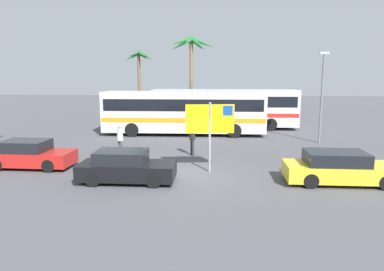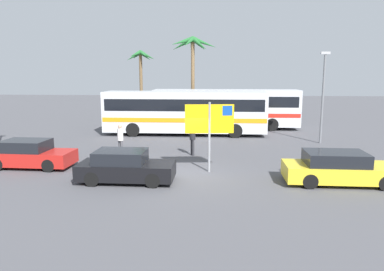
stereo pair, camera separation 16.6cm
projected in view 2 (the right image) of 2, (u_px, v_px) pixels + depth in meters
ground at (179, 174)px, 16.00m from camera, size 120.00×120.00×0.00m
bus_front_coach at (185, 111)px, 26.25m from camera, size 11.77×2.49×3.17m
bus_rear_coach at (226, 107)px, 29.34m from camera, size 11.77×2.49×3.17m
ferry_sign at (210, 122)px, 16.05m from camera, size 2.19×0.30×3.20m
car_red at (30, 154)px, 17.14m from camera, size 4.06×1.79×1.32m
car_yellow at (340, 169)px, 14.56m from camera, size 4.61×1.81×1.32m
car_black at (125, 167)px, 14.84m from camera, size 3.96×1.70×1.32m
pedestrian_by_bus at (120, 137)px, 19.56m from camera, size 0.32×0.32×1.74m
pedestrian_near_sign at (192, 136)px, 19.57m from camera, size 0.32×0.32×1.82m
lamp_post_right_side at (323, 93)px, 22.74m from camera, size 0.56×0.20×5.81m
palm_tree_seaside at (193, 52)px, 31.17m from camera, size 4.14×4.21×7.67m
palm_tree_inland at (141, 64)px, 36.53m from camera, size 3.03×2.86×6.84m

